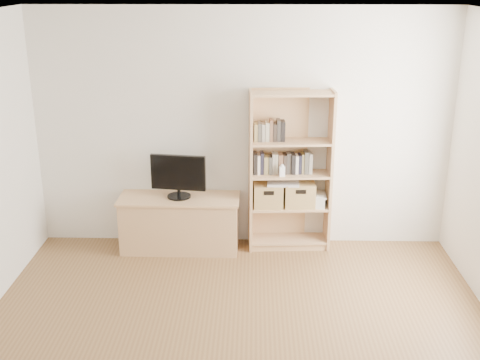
{
  "coord_description": "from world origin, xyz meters",
  "views": [
    {
      "loc": [
        0.13,
        -3.8,
        2.93
      ],
      "look_at": [
        -0.01,
        1.9,
        0.93
      ],
      "focal_mm": 45.0,
      "sensor_mm": 36.0,
      "label": 1
    }
  ],
  "objects_px": {
    "bookshelf": "(290,171)",
    "basket_right": "(299,194)",
    "baby_monitor": "(282,171)",
    "laptop": "(283,183)",
    "television": "(178,177)",
    "basket_left": "(268,195)",
    "tv_stand": "(180,224)"
  },
  "relations": [
    {
      "from": "basket_right",
      "to": "basket_left",
      "type": "bearing_deg",
      "value": -179.29
    },
    {
      "from": "television",
      "to": "basket_right",
      "type": "height_order",
      "value": "television"
    },
    {
      "from": "tv_stand",
      "to": "bookshelf",
      "type": "relative_size",
      "value": 0.72
    },
    {
      "from": "television",
      "to": "baby_monitor",
      "type": "relative_size",
      "value": 5.38
    },
    {
      "from": "baby_monitor",
      "to": "television",
      "type": "bearing_deg",
      "value": 164.96
    },
    {
      "from": "television",
      "to": "basket_left",
      "type": "distance_m",
      "value": 0.99
    },
    {
      "from": "tv_stand",
      "to": "bookshelf",
      "type": "distance_m",
      "value": 1.34
    },
    {
      "from": "laptop",
      "to": "basket_right",
      "type": "bearing_deg",
      "value": 8.04
    },
    {
      "from": "bookshelf",
      "to": "basket_right",
      "type": "distance_m",
      "value": 0.28
    },
    {
      "from": "basket_left",
      "to": "basket_right",
      "type": "height_order",
      "value": "basket_right"
    },
    {
      "from": "laptop",
      "to": "television",
      "type": "bearing_deg",
      "value": -175.47
    },
    {
      "from": "tv_stand",
      "to": "laptop",
      "type": "distance_m",
      "value": 1.22
    },
    {
      "from": "baby_monitor",
      "to": "basket_right",
      "type": "height_order",
      "value": "baby_monitor"
    },
    {
      "from": "baby_monitor",
      "to": "basket_right",
      "type": "distance_m",
      "value": 0.37
    },
    {
      "from": "television",
      "to": "baby_monitor",
      "type": "distance_m",
      "value": 1.11
    },
    {
      "from": "tv_stand",
      "to": "television",
      "type": "relative_size",
      "value": 2.13
    },
    {
      "from": "basket_left",
      "to": "tv_stand",
      "type": "bearing_deg",
      "value": -179.51
    },
    {
      "from": "tv_stand",
      "to": "bookshelf",
      "type": "height_order",
      "value": "bookshelf"
    },
    {
      "from": "basket_left",
      "to": "bookshelf",
      "type": "bearing_deg",
      "value": 1.5
    },
    {
      "from": "bookshelf",
      "to": "baby_monitor",
      "type": "distance_m",
      "value": 0.14
    },
    {
      "from": "laptop",
      "to": "basket_left",
      "type": "bearing_deg",
      "value": -178.69
    },
    {
      "from": "basket_right",
      "to": "laptop",
      "type": "distance_m",
      "value": 0.23
    },
    {
      "from": "baby_monitor",
      "to": "laptop",
      "type": "relative_size",
      "value": 0.32
    },
    {
      "from": "basket_left",
      "to": "laptop",
      "type": "distance_m",
      "value": 0.21
    },
    {
      "from": "television",
      "to": "laptop",
      "type": "bearing_deg",
      "value": 10.75
    },
    {
      "from": "television",
      "to": "laptop",
      "type": "xyz_separation_m",
      "value": [
        1.12,
        0.06,
        -0.08
      ]
    },
    {
      "from": "baby_monitor",
      "to": "basket_right",
      "type": "bearing_deg",
      "value": 13.97
    },
    {
      "from": "bookshelf",
      "to": "basket_left",
      "type": "bearing_deg",
      "value": -178.81
    },
    {
      "from": "television",
      "to": "basket_left",
      "type": "relative_size",
      "value": 1.91
    },
    {
      "from": "baby_monitor",
      "to": "basket_left",
      "type": "bearing_deg",
      "value": 135.47
    },
    {
      "from": "bookshelf",
      "to": "basket_right",
      "type": "bearing_deg",
      "value": -2.6
    },
    {
      "from": "television",
      "to": "baby_monitor",
      "type": "xyz_separation_m",
      "value": [
        1.11,
        -0.02,
        0.08
      ]
    }
  ]
}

